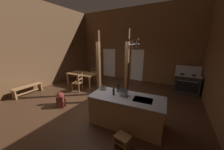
% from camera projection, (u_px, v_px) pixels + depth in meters
% --- Properties ---
extents(ground_plane, '(8.61, 8.69, 0.10)m').
position_uv_depth(ground_plane, '(98.00, 104.00, 5.08)').
color(ground_plane, '#422819').
extents(wall_back, '(8.61, 0.14, 4.63)m').
position_uv_depth(wall_back, '(133.00, 45.00, 7.88)').
color(wall_back, brown).
rests_on(wall_back, ground_plane).
extents(wall_left, '(0.14, 8.69, 4.63)m').
position_uv_depth(wall_left, '(36.00, 46.00, 6.34)').
color(wall_left, brown).
rests_on(wall_left, ground_plane).
extents(glazed_door_back_left, '(1.00, 0.01, 2.05)m').
position_uv_depth(glazed_door_back_left, '(109.00, 63.00, 8.96)').
color(glazed_door_back_left, white).
rests_on(glazed_door_back_left, ground_plane).
extents(glazed_panel_back_right, '(0.84, 0.01, 2.05)m').
position_uv_depth(glazed_panel_back_right, '(137.00, 65.00, 7.96)').
color(glazed_panel_back_right, white).
rests_on(glazed_panel_back_right, ground_plane).
extents(kitchen_island, '(2.22, 1.11, 0.92)m').
position_uv_depth(kitchen_island, '(126.00, 111.00, 3.61)').
color(kitchen_island, '#9E7044').
rests_on(kitchen_island, ground_plane).
extents(stove_range, '(1.15, 0.83, 1.32)m').
position_uv_depth(stove_range, '(186.00, 83.00, 6.01)').
color(stove_range, '#292929').
rests_on(stove_range, ground_plane).
extents(support_post_with_pot_rack, '(0.55, 0.23, 2.98)m').
position_uv_depth(support_post_with_pot_rack, '(127.00, 65.00, 4.92)').
color(support_post_with_pot_rack, brown).
rests_on(support_post_with_pot_rack, ground_plane).
extents(support_post_center, '(0.14, 0.14, 2.98)m').
position_uv_depth(support_post_center, '(99.00, 64.00, 5.56)').
color(support_post_center, brown).
rests_on(support_post_center, ground_plane).
extents(step_stool, '(0.41, 0.34, 0.30)m').
position_uv_depth(step_stool, '(123.00, 140.00, 2.86)').
color(step_stool, brown).
rests_on(step_stool, ground_plane).
extents(dining_table, '(1.75, 1.00, 0.74)m').
position_uv_depth(dining_table, '(82.00, 75.00, 7.05)').
color(dining_table, '#9E7044').
rests_on(dining_table, ground_plane).
extents(ladderback_chair_near_window, '(0.56, 0.56, 0.95)m').
position_uv_depth(ladderback_chair_near_window, '(95.00, 75.00, 7.79)').
color(ladderback_chair_near_window, brown).
rests_on(ladderback_chair_near_window, ground_plane).
extents(ladderback_chair_by_post, '(0.53, 0.53, 0.95)m').
position_uv_depth(ladderback_chair_by_post, '(78.00, 83.00, 6.24)').
color(ladderback_chair_by_post, brown).
rests_on(ladderback_chair_by_post, ground_plane).
extents(bench_along_left_wall, '(0.40, 1.31, 0.44)m').
position_uv_depth(bench_along_left_wall, '(28.00, 88.00, 5.82)').
color(bench_along_left_wall, '#9E7044').
rests_on(bench_along_left_wall, ground_plane).
extents(backpack, '(0.39, 0.39, 0.60)m').
position_uv_depth(backpack, '(61.00, 99.00, 4.66)').
color(backpack, maroon).
rests_on(backpack, ground_plane).
extents(stockpot_on_counter, '(0.35, 0.28, 0.18)m').
position_uv_depth(stockpot_on_counter, '(123.00, 92.00, 3.57)').
color(stockpot_on_counter, '#A8AAB2').
rests_on(stockpot_on_counter, kitchen_island).
extents(mixing_bowl_on_counter, '(0.23, 0.23, 0.08)m').
position_uv_depth(mixing_bowl_on_counter, '(103.00, 88.00, 4.06)').
color(mixing_bowl_on_counter, '#B2A893').
rests_on(mixing_bowl_on_counter, kitchen_island).
extents(bottle_tall_on_counter, '(0.07, 0.07, 0.27)m').
position_uv_depth(bottle_tall_on_counter, '(114.00, 92.00, 3.58)').
color(bottle_tall_on_counter, '#1E2328').
rests_on(bottle_tall_on_counter, kitchen_island).
extents(bottle_short_on_counter, '(0.08, 0.08, 0.34)m').
position_uv_depth(bottle_short_on_counter, '(118.00, 88.00, 3.81)').
color(bottle_short_on_counter, '#1E2328').
rests_on(bottle_short_on_counter, kitchen_island).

